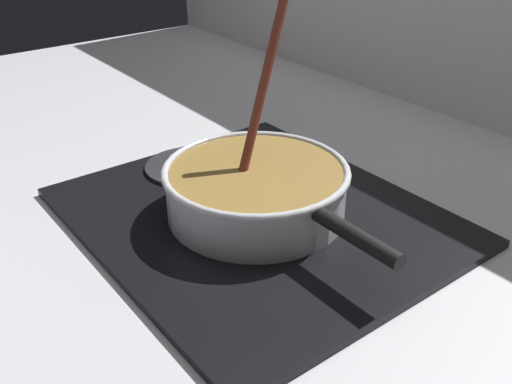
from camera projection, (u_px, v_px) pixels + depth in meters
The scene contains 5 objects.
ground at pixel (162, 283), 0.79m from camera, with size 2.40×1.60×0.04m, color #B7B7BC.
hob_plate at pixel (256, 216), 0.89m from camera, with size 0.56×0.48×0.01m, color black.
burner_ring at pixel (256, 211), 0.89m from camera, with size 0.19×0.19×0.01m, color #592D0C.
spare_burner at pixel (189, 166), 1.02m from camera, with size 0.15×0.15×0.01m, color #262628.
cooking_pan at pixel (257, 189), 0.87m from camera, with size 0.41×0.28×0.32m.
Camera 1 is at (0.58, -0.28, 0.47)m, focal length 40.78 mm.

